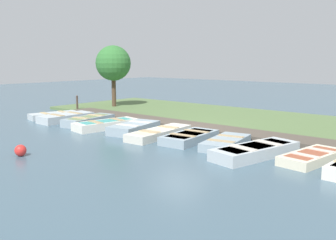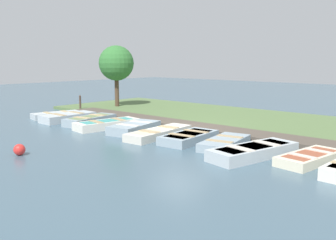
{
  "view_description": "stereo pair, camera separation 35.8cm",
  "coord_description": "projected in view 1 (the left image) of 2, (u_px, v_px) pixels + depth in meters",
  "views": [
    {
      "loc": [
        12.93,
        10.39,
        3.3
      ],
      "look_at": [
        0.42,
        -0.27,
        0.65
      ],
      "focal_mm": 40.0,
      "sensor_mm": 36.0,
      "label": 1
    },
    {
      "loc": [
        12.7,
        10.66,
        3.3
      ],
      "look_at": [
        0.42,
        -0.27,
        0.65
      ],
      "focal_mm": 40.0,
      "sensor_mm": 36.0,
      "label": 2
    }
  ],
  "objects": [
    {
      "name": "rowboat_2",
      "position": [
        89.0,
        120.0,
        19.34
      ],
      "size": [
        3.04,
        1.53,
        0.42
      ],
      "rotation": [
        0.0,
        0.0,
        0.16
      ],
      "color": "#8C9EA8",
      "rests_on": "ground_plane"
    },
    {
      "name": "shore_bank",
      "position": [
        235.0,
        119.0,
        20.64
      ],
      "size": [
        8.0,
        24.0,
        0.17
      ],
      "color": "#567042",
      "rests_on": "ground_plane"
    },
    {
      "name": "park_tree_far_left",
      "position": [
        113.0,
        64.0,
        25.04
      ],
      "size": [
        2.35,
        2.35,
        4.26
      ],
      "color": "#4C3828",
      "rests_on": "ground_plane"
    },
    {
      "name": "mooring_post_near",
      "position": [
        77.0,
        103.0,
        24.07
      ],
      "size": [
        0.13,
        0.13,
        1.05
      ],
      "color": "#47382D",
      "rests_on": "ground_plane"
    },
    {
      "name": "ground_plane",
      "position": [
        179.0,
        134.0,
        16.89
      ],
      "size": [
        80.0,
        80.0,
        0.0
      ],
      "primitive_type": "plane",
      "color": "#425B6B"
    },
    {
      "name": "rowboat_1",
      "position": [
        66.0,
        117.0,
        20.26
      ],
      "size": [
        2.94,
        1.24,
        0.43
      ],
      "rotation": [
        0.0,
        0.0,
        -0.01
      ],
      "color": "#B2BCC1",
      "rests_on": "ground_plane"
    },
    {
      "name": "buoy",
      "position": [
        21.0,
        150.0,
        12.93
      ],
      "size": [
        0.4,
        0.4,
        0.4
      ],
      "color": "red",
      "rests_on": "ground_plane"
    },
    {
      "name": "rowboat_6",
      "position": [
        190.0,
        137.0,
        15.24
      ],
      "size": [
        2.83,
        1.45,
        0.37
      ],
      "rotation": [
        0.0,
        0.0,
        0.08
      ],
      "color": "#8C9EA8",
      "rests_on": "ground_plane"
    },
    {
      "name": "dock_walkway",
      "position": [
        199.0,
        127.0,
        18.05
      ],
      "size": [
        1.57,
        18.75,
        0.18
      ],
      "color": "#51473D",
      "rests_on": "ground_plane"
    },
    {
      "name": "rowboat_0",
      "position": [
        54.0,
        115.0,
        21.34
      ],
      "size": [
        2.82,
        1.49,
        0.35
      ],
      "rotation": [
        0.0,
        0.0,
        -0.21
      ],
      "color": "#B2BCC1",
      "rests_on": "ground_plane"
    },
    {
      "name": "rowboat_4",
      "position": [
        134.0,
        128.0,
        17.22
      ],
      "size": [
        2.88,
        1.74,
        0.43
      ],
      "rotation": [
        0.0,
        0.0,
        0.2
      ],
      "color": "#8C9EA8",
      "rests_on": "ground_plane"
    },
    {
      "name": "rowboat_9",
      "position": [
        312.0,
        157.0,
        12.24
      ],
      "size": [
        2.79,
        1.42,
        0.33
      ],
      "rotation": [
        0.0,
        0.0,
        -0.14
      ],
      "color": "beige",
      "rests_on": "ground_plane"
    },
    {
      "name": "rowboat_7",
      "position": [
        226.0,
        142.0,
        14.34
      ],
      "size": [
        2.84,
        1.59,
        0.34
      ],
      "rotation": [
        0.0,
        0.0,
        0.18
      ],
      "color": "#8C9EA8",
      "rests_on": "ground_plane"
    },
    {
      "name": "rowboat_5",
      "position": [
        159.0,
        133.0,
        16.16
      ],
      "size": [
        3.54,
        1.28,
        0.36
      ],
      "rotation": [
        0.0,
        0.0,
        0.07
      ],
      "color": "beige",
      "rests_on": "ground_plane"
    },
    {
      "name": "rowboat_3",
      "position": [
        106.0,
        124.0,
        18.13
      ],
      "size": [
        3.32,
        1.61,
        0.41
      ],
      "rotation": [
        0.0,
        0.0,
        -0.16
      ],
      "color": "silver",
      "rests_on": "ground_plane"
    },
    {
      "name": "rowboat_8",
      "position": [
        255.0,
        151.0,
        12.84
      ],
      "size": [
        3.63,
        1.88,
        0.42
      ],
      "rotation": [
        0.0,
        0.0,
        -0.22
      ],
      "color": "#B2BCC1",
      "rests_on": "ground_plane"
    }
  ]
}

